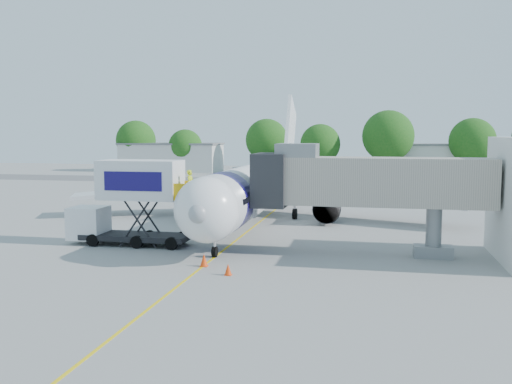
% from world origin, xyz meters
% --- Properties ---
extents(ground, '(160.00, 160.00, 0.00)m').
position_xyz_m(ground, '(0.00, 0.00, 0.00)').
color(ground, gray).
rests_on(ground, ground).
extents(guidance_line, '(0.15, 70.00, 0.01)m').
position_xyz_m(guidance_line, '(0.00, 0.00, 0.01)').
color(guidance_line, yellow).
rests_on(guidance_line, ground).
extents(taxiway_strip, '(120.00, 10.00, 0.01)m').
position_xyz_m(taxiway_strip, '(0.00, 42.00, 0.00)').
color(taxiway_strip, '#59595B').
rests_on(taxiway_strip, ground).
extents(aircraft, '(34.17, 37.73, 11.35)m').
position_xyz_m(aircraft, '(0.00, 4.12, 2.95)').
color(aircraft, silver).
rests_on(aircraft, ground).
extents(jet_bridge, '(13.90, 3.20, 6.60)m').
position_xyz_m(jet_bridge, '(7.99, -7.00, 4.34)').
color(jet_bridge, '#A99F91').
rests_on(jet_bridge, ground).
extents(catering_hiloader, '(8.50, 2.44, 5.50)m').
position_xyz_m(catering_hiloader, '(-6.26, -7.00, 2.76)').
color(catering_hiloader, black).
rests_on(catering_hiloader, ground).
extents(ground_tug, '(4.21, 3.01, 1.52)m').
position_xyz_m(ground_tug, '(-1.42, -15.52, 0.80)').
color(ground_tug, silver).
rests_on(ground_tug, ground).
extents(safety_cone_a, '(0.43, 0.43, 0.69)m').
position_xyz_m(safety_cone_a, '(0.06, -11.84, 0.33)').
color(safety_cone_a, '#E83C0C').
rests_on(safety_cone_a, ground).
extents(safety_cone_b, '(0.38, 0.38, 0.61)m').
position_xyz_m(safety_cone_b, '(1.82, -13.43, 0.29)').
color(safety_cone_b, '#E83C0C').
rests_on(safety_cone_b, ground).
extents(outbuilding_left, '(18.40, 8.40, 5.30)m').
position_xyz_m(outbuilding_left, '(-28.00, 60.00, 2.66)').
color(outbuilding_left, silver).
rests_on(outbuilding_left, ground).
extents(outbuilding_right, '(16.40, 7.40, 5.30)m').
position_xyz_m(outbuilding_right, '(22.00, 62.00, 2.66)').
color(outbuilding_right, silver).
rests_on(outbuilding_right, ground).
extents(tree_a, '(7.43, 7.43, 9.47)m').
position_xyz_m(tree_a, '(-34.82, 59.53, 5.75)').
color(tree_a, '#382314').
rests_on(tree_a, ground).
extents(tree_b, '(6.13, 6.13, 7.81)m').
position_xyz_m(tree_b, '(-24.74, 58.40, 4.73)').
color(tree_b, '#382314').
rests_on(tree_b, ground).
extents(tree_c, '(7.60, 7.60, 9.69)m').
position_xyz_m(tree_c, '(-9.93, 60.12, 5.88)').
color(tree_c, '#382314').
rests_on(tree_c, ground).
extents(tree_d, '(6.81, 6.81, 8.68)m').
position_xyz_m(tree_d, '(0.06, 56.01, 5.26)').
color(tree_d, '#382314').
rests_on(tree_d, ground).
extents(tree_e, '(8.58, 8.58, 10.94)m').
position_xyz_m(tree_e, '(11.29, 56.76, 6.64)').
color(tree_e, '#382314').
rests_on(tree_e, ground).
extents(tree_f, '(7.54, 7.54, 9.61)m').
position_xyz_m(tree_f, '(24.80, 57.89, 5.83)').
color(tree_f, '#382314').
rests_on(tree_f, ground).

